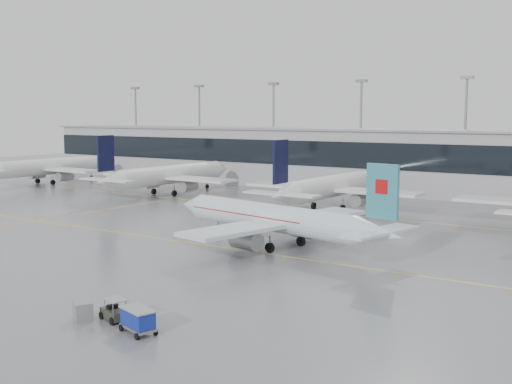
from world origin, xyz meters
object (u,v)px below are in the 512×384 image
Objects in this scene: gse_unit at (83,311)px; baggage_tug at (114,313)px; air_canada_jet at (278,220)px; baggage_cart at (138,319)px.

baggage_tug is at bearing 60.85° from gse_unit.
air_canada_jet reaches higher than gse_unit.
gse_unit is at bearing -131.14° from baggage_tug.
air_canada_jet is 29.45m from baggage_tug.
baggage_tug reaches higher than gse_unit.
gse_unit is (1.94, -30.31, -2.58)m from air_canada_jet.
air_canada_jet is at bearing 122.52° from gse_unit.
air_canada_jet is 31.08m from baggage_cart.
baggage_tug is (3.93, -29.06, -2.67)m from air_canada_jet.
air_canada_jet is at bearing 114.58° from baggage_tug.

